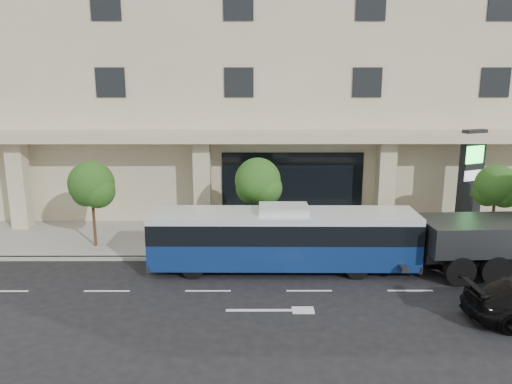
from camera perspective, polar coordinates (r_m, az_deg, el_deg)
The scene contains 9 objects.
ground at distance 21.57m, azimuth 5.66°, elevation -9.56°, with size 120.00×120.00×0.00m, color black.
sidewalk at distance 26.22m, azimuth 4.57°, elevation -5.26°, with size 120.00×6.00×0.15m, color gray.
curb at distance 23.40m, azimuth 5.17°, elevation -7.53°, with size 120.00×0.30×0.15m, color gray.
convention_center at distance 35.38m, azimuth 3.44°, elevation 15.67°, with size 60.00×17.60×20.00m.
tree_left at distance 25.22m, azimuth -18.23°, elevation 0.55°, with size 2.27×2.20×4.22m.
tree_mid at distance 23.95m, azimuth 0.26°, elevation 0.93°, with size 2.28×2.20×4.38m.
tree_right at distance 26.69m, azimuth 25.79°, elevation 0.39°, with size 2.10×2.00×4.04m.
city_bus at distance 21.69m, azimuth 3.12°, elevation -5.22°, with size 11.49×2.54×2.90m.
signage_pylon at distance 28.71m, azimuth 23.30°, elevation 1.22°, with size 1.44×1.03×5.48m.
Camera 1 is at (-2.16, -19.84, 8.17)m, focal length 35.00 mm.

